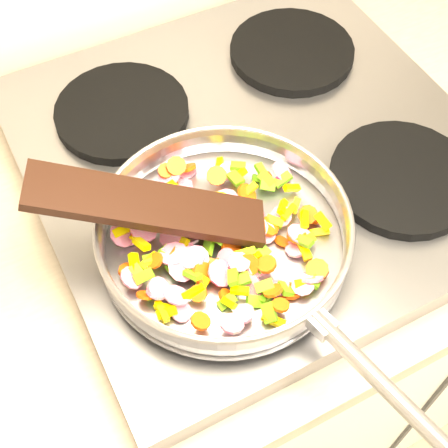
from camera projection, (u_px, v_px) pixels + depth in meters
name	position (u px, v px, depth m)	size (l,w,h in m)	color
cooktop	(256.00, 157.00, 0.87)	(0.60, 0.60, 0.04)	#939399
grate_fl	(211.00, 262.00, 0.74)	(0.19, 0.19, 0.02)	black
grate_fr	(402.00, 178.00, 0.81)	(0.19, 0.19, 0.02)	black
grate_bl	(122.00, 112.00, 0.88)	(0.19, 0.19, 0.02)	black
grate_br	(292.00, 51.00, 0.95)	(0.19, 0.19, 0.02)	black
saute_pan	(226.00, 233.00, 0.72)	(0.33, 0.50, 0.05)	#9E9EA5
vegetable_heap	(217.00, 238.00, 0.73)	(0.26, 0.27, 0.05)	#EECC00
wooden_spatula	(149.00, 205.00, 0.70)	(0.27, 0.06, 0.01)	black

